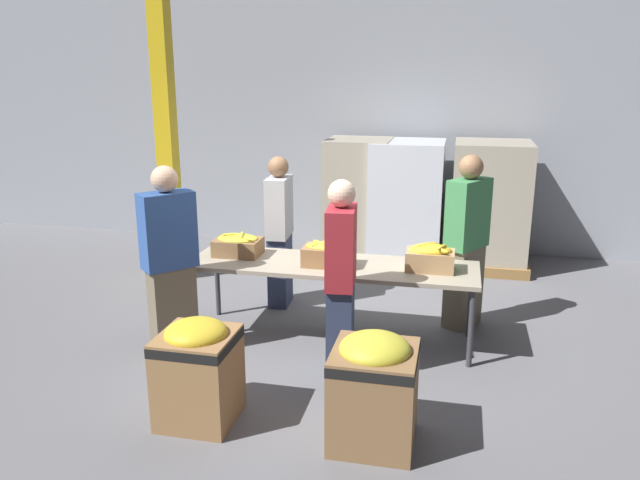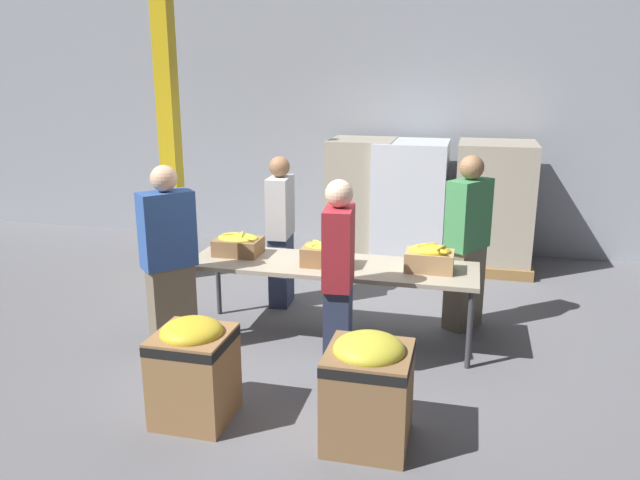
{
  "view_description": "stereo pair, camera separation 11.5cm",
  "coord_description": "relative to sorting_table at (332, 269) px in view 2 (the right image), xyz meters",
  "views": [
    {
      "loc": [
        1.09,
        -5.4,
        2.51
      ],
      "look_at": [
        -0.18,
        0.27,
        0.89
      ],
      "focal_mm": 35.0,
      "sensor_mm": 36.0,
      "label": 1
    },
    {
      "loc": [
        1.2,
        -5.38,
        2.51
      ],
      "look_at": [
        -0.18,
        0.27,
        0.89
      ],
      "focal_mm": 35.0,
      "sensor_mm": 36.0,
      "label": 2
    }
  ],
  "objects": [
    {
      "name": "wall_back",
      "position": [
        0.0,
        3.33,
        1.3
      ],
      "size": [
        16.0,
        0.08,
        4.0
      ],
      "color": "#9399A3",
      "rests_on": "ground_plane"
    },
    {
      "name": "volunteer_3",
      "position": [
        -1.33,
        -0.61,
        0.15
      ],
      "size": [
        0.48,
        0.49,
        1.71
      ],
      "rotation": [
        0.0,
        0.0,
        0.83
      ],
      "color": "#6B604C",
      "rests_on": "ground_plane"
    },
    {
      "name": "banana_box_2",
      "position": [
        0.89,
        0.01,
        0.17
      ],
      "size": [
        0.43,
        0.3,
        0.26
      ],
      "color": "tan",
      "rests_on": "sorting_table"
    },
    {
      "name": "banana_box_1",
      "position": [
        -0.03,
        -0.06,
        0.16
      ],
      "size": [
        0.44,
        0.29,
        0.25
      ],
      "color": "olive",
      "rests_on": "sorting_table"
    },
    {
      "name": "donation_bin_1",
      "position": [
        0.62,
        -1.61,
        -0.28
      ],
      "size": [
        0.57,
        0.57,
        0.79
      ],
      "color": "olive",
      "rests_on": "ground_plane"
    },
    {
      "name": "pallet_stack_0",
      "position": [
        0.45,
        2.66,
        0.09
      ],
      "size": [
        1.0,
        1.0,
        1.6
      ],
      "color": "olive",
      "rests_on": "ground_plane"
    },
    {
      "name": "sorting_table",
      "position": [
        0.0,
        0.0,
        0.0
      ],
      "size": [
        2.67,
        0.76,
        0.75
      ],
      "color": "#9E937F",
      "rests_on": "ground_plane"
    },
    {
      "name": "donation_bin_0",
      "position": [
        -0.66,
        -1.61,
        -0.28
      ],
      "size": [
        0.53,
        0.53,
        0.78
      ],
      "color": "olive",
      "rests_on": "ground_plane"
    },
    {
      "name": "volunteer_1",
      "position": [
        0.21,
        -0.67,
        0.13
      ],
      "size": [
        0.27,
        0.47,
        1.66
      ],
      "rotation": [
        0.0,
        0.0,
        1.67
      ],
      "color": "#2D3856",
      "rests_on": "ground_plane"
    },
    {
      "name": "pallet_stack_1",
      "position": [
        1.51,
        2.64,
        0.1
      ],
      "size": [
        1.02,
        1.02,
        1.61
      ],
      "color": "olive",
      "rests_on": "ground_plane"
    },
    {
      "name": "pallet_stack_2",
      "position": [
        -0.19,
        2.68,
        0.09
      ],
      "size": [
        0.9,
        0.9,
        1.6
      ],
      "color": "olive",
      "rests_on": "ground_plane"
    },
    {
      "name": "support_pillar",
      "position": [
        -2.25,
        1.34,
        1.3
      ],
      "size": [
        0.2,
        0.2,
        4.0
      ],
      "color": "gold",
      "rests_on": "ground_plane"
    },
    {
      "name": "volunteer_0",
      "position": [
        -0.73,
        0.76,
        0.11
      ],
      "size": [
        0.24,
        0.45,
        1.62
      ],
      "rotation": [
        0.0,
        0.0,
        -1.51
      ],
      "color": "#2D3856",
      "rests_on": "ground_plane"
    },
    {
      "name": "banana_box_0",
      "position": [
        -0.95,
        0.08,
        0.16
      ],
      "size": [
        0.44,
        0.32,
        0.22
      ],
      "color": "olive",
      "rests_on": "sorting_table"
    },
    {
      "name": "ground_plane",
      "position": [
        0.0,
        0.0,
        -0.7
      ],
      "size": [
        30.0,
        30.0,
        0.0
      ],
      "primitive_type": "plane",
      "color": "slate"
    },
    {
      "name": "volunteer_2",
      "position": [
        1.21,
        0.6,
        0.16
      ],
      "size": [
        0.44,
        0.51,
        1.72
      ],
      "rotation": [
        0.0,
        0.0,
        -2.15
      ],
      "color": "#6B604C",
      "rests_on": "ground_plane"
    }
  ]
}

